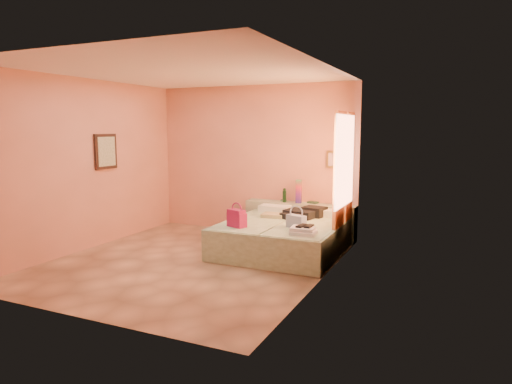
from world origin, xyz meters
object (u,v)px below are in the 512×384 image
at_px(bed_left, 257,235).
at_px(bed_right, 309,240).
at_px(water_bottle, 284,196).
at_px(green_book, 313,202).
at_px(magenta_handbag, 237,218).
at_px(headboard_ledge, 300,220).
at_px(flower_vase, 339,199).
at_px(blue_handbag, 296,222).
at_px(towel_stack, 304,231).

bearing_deg(bed_left, bed_right, -0.32).
distance_m(bed_right, water_bottle, 1.38).
distance_m(bed_right, green_book, 1.22).
height_order(bed_right, magenta_handbag, magenta_handbag).
distance_m(bed_left, green_book, 1.33).
bearing_deg(headboard_ledge, flower_vase, -5.21).
relative_size(headboard_ledge, water_bottle, 8.28).
height_order(bed_left, green_book, green_book).
xyz_separation_m(bed_left, blue_handbag, (0.79, -0.32, 0.35)).
xyz_separation_m(bed_right, blue_handbag, (-0.11, -0.32, 0.35)).
bearing_deg(green_book, bed_right, -60.08).
relative_size(headboard_ledge, green_book, 11.38).
height_order(bed_left, towel_stack, towel_stack).
xyz_separation_m(flower_vase, towel_stack, (-0.09, -1.66, -0.22)).
xyz_separation_m(flower_vase, magenta_handbag, (-1.18, -1.61, -0.14)).
bearing_deg(blue_handbag, water_bottle, 137.97).
bearing_deg(water_bottle, bed_left, -95.40).
bearing_deg(green_book, headboard_ledge, -149.84).
height_order(green_book, flower_vase, flower_vase).
distance_m(blue_handbag, towel_stack, 0.43).
bearing_deg(bed_left, water_bottle, 84.27).
height_order(bed_right, water_bottle, water_bottle).
xyz_separation_m(bed_right, water_bottle, (-0.81, 0.99, 0.52)).
bearing_deg(water_bottle, towel_stack, -60.88).
height_order(headboard_ledge, magenta_handbag, magenta_handbag).
relative_size(green_book, blue_handbag, 0.59).
distance_m(headboard_ledge, towel_stack, 1.86).
height_order(bed_left, magenta_handbag, magenta_handbag).
bearing_deg(magenta_handbag, blue_handbag, 39.34).
height_order(green_book, blue_handbag, blue_handbag).
relative_size(blue_handbag, towel_stack, 0.87).
xyz_separation_m(bed_left, towel_stack, (1.02, -0.68, 0.30)).
relative_size(bed_right, blue_handbag, 6.58).
bearing_deg(flower_vase, green_book, 165.88).
distance_m(bed_right, magenta_handbag, 1.21).
bearing_deg(headboard_ledge, bed_right, -63.43).
height_order(headboard_ledge, flower_vase, flower_vase).
relative_size(bed_right, green_book, 11.10).
height_order(headboard_ledge, blue_handbag, blue_handbag).
bearing_deg(bed_right, towel_stack, -79.89).
bearing_deg(bed_right, headboard_ledge, 116.24).
xyz_separation_m(magenta_handbag, towel_stack, (1.09, -0.05, -0.09)).
bearing_deg(bed_left, green_book, 61.28).
relative_size(bed_left, green_book, 11.10).
bearing_deg(green_book, flower_vase, 0.75).
height_order(bed_left, blue_handbag, blue_handbag).
relative_size(bed_right, water_bottle, 8.08).
relative_size(green_book, flower_vase, 0.74).
height_order(water_bottle, towel_stack, water_bottle).
bearing_deg(green_book, towel_stack, -61.81).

